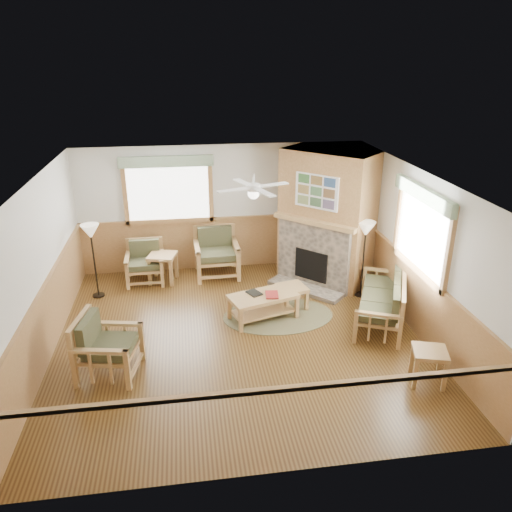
{
  "coord_description": "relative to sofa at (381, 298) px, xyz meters",
  "views": [
    {
      "loc": [
        -0.78,
        -7.24,
        4.45
      ],
      "look_at": [
        0.4,
        0.7,
        1.15
      ],
      "focal_mm": 35.0,
      "sensor_mm": 36.0,
      "label": 1
    }
  ],
  "objects": [
    {
      "name": "floor_lamp_right",
      "position": [
        0.0,
        0.98,
        0.33
      ],
      "size": [
        0.42,
        0.42,
        1.52
      ],
      "primitive_type": null,
      "rotation": [
        0.0,
        0.0,
        -0.25
      ],
      "color": "black",
      "rests_on": "floor"
    },
    {
      "name": "book_dark",
      "position": [
        -2.2,
        0.41,
        0.07
      ],
      "size": [
        0.3,
        0.33,
        0.02
      ],
      "primitive_type": "cube",
      "rotation": [
        0.0,
        0.0,
        0.48
      ],
      "color": "black",
      "rests_on": "coffee_table"
    },
    {
      "name": "wall_right",
      "position": [
        0.45,
        -0.18,
        0.92
      ],
      "size": [
        0.02,
        6.0,
        2.7
      ],
      "primitive_type": "cube",
      "color": "silver",
      "rests_on": "floor"
    },
    {
      "name": "coffee_table",
      "position": [
        -2.05,
        0.34,
        -0.19
      ],
      "size": [
        1.31,
        0.92,
        0.47
      ],
      "primitive_type": null,
      "rotation": [
        0.0,
        0.0,
        0.31
      ],
      "color": "tan",
      "rests_on": "floor"
    },
    {
      "name": "end_table_chairs",
      "position": [
        -3.85,
        2.2,
        -0.13
      ],
      "size": [
        0.65,
        0.63,
        0.6
      ],
      "primitive_type": null,
      "rotation": [
        0.0,
        0.0,
        -0.24
      ],
      "color": "tan",
      "rests_on": "floor"
    },
    {
      "name": "book_red",
      "position": [
        -1.9,
        0.29,
        0.07
      ],
      "size": [
        0.25,
        0.32,
        0.03
      ],
      "primitive_type": "cube",
      "rotation": [
        0.0,
        0.0,
        -0.11
      ],
      "color": "maroon",
      "rests_on": "coffee_table"
    },
    {
      "name": "window_back",
      "position": [
        -3.65,
        2.78,
        2.1
      ],
      "size": [
        1.9,
        0.16,
        1.5
      ],
      "primitive_type": null,
      "color": "white",
      "rests_on": "wall_back"
    },
    {
      "name": "wall_left",
      "position": [
        -5.55,
        -0.18,
        0.92
      ],
      "size": [
        0.02,
        6.0,
        2.7
      ],
      "primitive_type": "cube",
      "color": "silver",
      "rests_on": "floor"
    },
    {
      "name": "armchair_back_left",
      "position": [
        -4.21,
        2.25,
        -0.01
      ],
      "size": [
        0.76,
        0.76,
        0.84
      ],
      "primitive_type": null,
      "rotation": [
        0.0,
        0.0,
        0.01
      ],
      "color": "tan",
      "rests_on": "floor"
    },
    {
      "name": "braided_rug",
      "position": [
        -1.76,
        0.39,
        -0.42
      ],
      "size": [
        2.24,
        2.24,
        0.01
      ],
      "primitive_type": "cylinder",
      "rotation": [
        0.0,
        0.0,
        -0.13
      ],
      "color": "brown",
      "rests_on": "floor"
    },
    {
      "name": "ceiling",
      "position": [
        -2.55,
        -0.18,
        2.27
      ],
      "size": [
        6.0,
        6.0,
        0.01
      ],
      "primitive_type": "cube",
      "color": "white",
      "rests_on": "floor"
    },
    {
      "name": "fireplace",
      "position": [
        -0.5,
        1.87,
        0.92
      ],
      "size": [
        3.11,
        3.11,
        2.7
      ],
      "primitive_type": null,
      "rotation": [
        0.0,
        0.0,
        -0.79
      ],
      "color": "#9C6F40",
      "rests_on": "floor"
    },
    {
      "name": "wall_front",
      "position": [
        -2.55,
        -3.18,
        0.92
      ],
      "size": [
        6.0,
        0.02,
        2.7
      ],
      "primitive_type": "cube",
      "color": "silver",
      "rests_on": "floor"
    },
    {
      "name": "ceiling_fan",
      "position": [
        -2.25,
        0.12,
        2.23
      ],
      "size": [
        1.59,
        1.59,
        0.36
      ],
      "primitive_type": null,
      "rotation": [
        0.0,
        0.0,
        0.35
      ],
      "color": "white",
      "rests_on": "ceiling"
    },
    {
      "name": "footstool",
      "position": [
        -1.45,
        0.69,
        -0.21
      ],
      "size": [
        0.6,
        0.6,
        0.43
      ],
      "primitive_type": null,
      "rotation": [
        0.0,
        0.0,
        0.23
      ],
      "color": "tan",
      "rests_on": "floor"
    },
    {
      "name": "wall_back",
      "position": [
        -2.55,
        2.82,
        0.92
      ],
      "size": [
        6.0,
        0.02,
        2.7
      ],
      "primitive_type": "cube",
      "color": "silver",
      "rests_on": "floor"
    },
    {
      "name": "window_right",
      "position": [
        0.41,
        -0.38,
        2.1
      ],
      "size": [
        0.16,
        1.9,
        1.5
      ],
      "primitive_type": null,
      "color": "white",
      "rests_on": "wall_right"
    },
    {
      "name": "floor_lamp_left",
      "position": [
        -5.1,
        1.7,
        0.31
      ],
      "size": [
        0.4,
        0.4,
        1.48
      ],
      "primitive_type": null,
      "rotation": [
        0.0,
        0.0,
        -0.18
      ],
      "color": "black",
      "rests_on": "floor"
    },
    {
      "name": "end_table_sofa",
      "position": [
        0.0,
        -1.84,
        -0.17
      ],
      "size": [
        0.59,
        0.57,
        0.53
      ],
      "primitive_type": null,
      "rotation": [
        0.0,
        0.0,
        -0.3
      ],
      "color": "tan",
      "rests_on": "floor"
    },
    {
      "name": "floor",
      "position": [
        -2.55,
        -0.18,
        -0.44
      ],
      "size": [
        6.0,
        6.0,
        0.01
      ],
      "primitive_type": "cube",
      "color": "#523616",
      "rests_on": "ground"
    },
    {
      "name": "armchair_back_right",
      "position": [
        -2.72,
        2.37,
        0.07
      ],
      "size": [
        0.93,
        0.93,
        1.01
      ],
      "primitive_type": null,
      "rotation": [
        0.0,
        0.0,
        0.03
      ],
      "color": "tan",
      "rests_on": "floor"
    },
    {
      "name": "armchair_left",
      "position": [
        -4.55,
        -0.94,
        0.03
      ],
      "size": [
        0.97,
        0.97,
        0.93
      ],
      "primitive_type": null,
      "rotation": [
        0.0,
        0.0,
        1.37
      ],
      "color": "tan",
      "rests_on": "floor"
    },
    {
      "name": "wainscot",
      "position": [
        -2.55,
        -0.18,
        0.12
      ],
      "size": [
        6.0,
        6.0,
        1.1
      ],
      "primitive_type": null,
      "color": "#9C6F40",
      "rests_on": "floor"
    },
    {
      "name": "sofa",
      "position": [
        0.0,
        0.0,
        0.0
      ],
      "size": [
        2.02,
        1.47,
        0.86
      ],
      "primitive_type": null,
      "rotation": [
        0.0,
        0.0,
        -2.0
      ],
      "color": "tan",
      "rests_on": "floor"
    }
  ]
}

